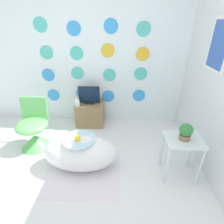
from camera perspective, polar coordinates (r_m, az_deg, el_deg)
ground_plane at (r=2.14m, az=-13.24°, el=-30.63°), size 12.00×12.00×0.00m
wall_back_dotted at (r=3.19m, az=-6.10°, el=18.60°), size 4.21×0.05×2.60m
wall_right at (r=2.43m, az=31.80°, el=11.91°), size 0.06×3.04×2.60m
rug at (r=2.52m, az=-9.50°, el=-18.17°), size 1.00×0.93×0.01m
bathtub at (r=2.43m, az=-10.23°, el=-12.82°), size 0.98×0.52×0.48m
rubber_duck at (r=2.22m, az=-11.25°, el=-8.19°), size 0.07×0.08×0.09m
chair at (r=2.98m, az=-24.15°, el=-6.09°), size 0.48×0.48×0.78m
tv_cabinet at (r=3.34m, az=-7.11°, el=-0.59°), size 0.51×0.35×0.45m
tv at (r=3.18m, az=-7.49°, el=5.25°), size 0.38×0.12×0.32m
vase at (r=3.15m, az=-11.24°, el=3.00°), size 0.09×0.09×0.13m
side_table at (r=2.30m, az=21.94°, el=-10.57°), size 0.43×0.35×0.57m
potted_plant_left at (r=2.18m, az=22.98°, el=-5.90°), size 0.15×0.15×0.20m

